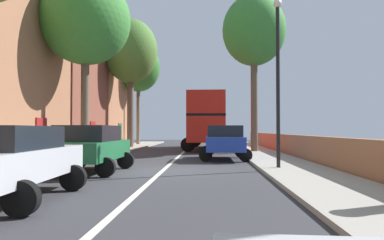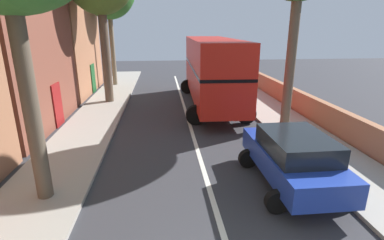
% 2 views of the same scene
% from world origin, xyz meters
% --- Properties ---
extents(ground_plane, '(84.00, 84.00, 0.00)m').
position_xyz_m(ground_plane, '(0.00, 0.00, 0.00)').
color(ground_plane, '#333338').
extents(road_centre_line, '(0.16, 54.00, 0.01)m').
position_xyz_m(road_centre_line, '(0.00, 0.00, 0.00)').
color(road_centre_line, silver).
rests_on(road_centre_line, ground).
extents(sidewalk_left, '(2.60, 60.00, 0.12)m').
position_xyz_m(sidewalk_left, '(-4.90, 0.00, 0.06)').
color(sidewalk_left, '#9E998E').
rests_on(sidewalk_left, ground).
extents(sidewalk_right, '(2.60, 60.00, 0.12)m').
position_xyz_m(sidewalk_right, '(4.90, 0.00, 0.06)').
color(sidewalk_right, '#9E998E').
rests_on(sidewalk_right, ground).
extents(boundary_wall_right, '(0.36, 54.00, 1.24)m').
position_xyz_m(boundary_wall_right, '(6.45, 0.00, 0.62)').
color(boundary_wall_right, '#9E6647').
rests_on(boundary_wall_right, ground).
extents(double_decker_bus, '(3.80, 10.99, 4.06)m').
position_xyz_m(double_decker_bus, '(1.70, 15.06, 2.35)').
color(double_decker_bus, red).
rests_on(double_decker_bus, ground).
extents(parked_car_blue_right_1, '(2.52, 4.28, 1.73)m').
position_xyz_m(parked_car_blue_right_1, '(2.50, 5.14, 0.98)').
color(parked_car_blue_right_1, '#1E389E').
rests_on(parked_car_blue_right_1, ground).
extents(parked_car_silver_left_2, '(2.54, 4.53, 1.60)m').
position_xyz_m(parked_car_silver_left_2, '(-2.50, -6.04, 0.92)').
color(parked_car_silver_left_2, '#B7BABF').
rests_on(parked_car_silver_left_2, ground).
extents(parked_car_green_left_3, '(2.57, 4.31, 1.67)m').
position_xyz_m(parked_car_green_left_3, '(-2.50, -0.69, 0.95)').
color(parked_car_green_left_3, '#1E6038').
rests_on(parked_car_green_left_3, ground).
extents(street_tree_left_0, '(4.65, 4.65, 9.40)m').
position_xyz_m(street_tree_left_0, '(-4.70, 5.14, 7.18)').
color(street_tree_left_0, brown).
rests_on(street_tree_left_0, sidewalk_left).
extents(street_tree_right_1, '(4.17, 4.17, 10.37)m').
position_xyz_m(street_tree_right_1, '(4.72, 10.82, 8.05)').
color(street_tree_right_1, brown).
rests_on(street_tree_right_1, sidewalk_right).
extents(street_tree_left_2, '(4.41, 4.41, 10.57)m').
position_xyz_m(street_tree_left_2, '(-4.74, 16.39, 7.95)').
color(street_tree_left_2, brown).
rests_on(street_tree_left_2, sidewalk_left).
extents(street_tree_left_6, '(4.25, 4.25, 9.93)m').
position_xyz_m(street_tree_left_6, '(-5.23, 22.35, 7.63)').
color(street_tree_left_6, '#7A6B56').
rests_on(street_tree_left_6, sidewalk_left).
extents(lamppost_right, '(0.32, 0.32, 6.31)m').
position_xyz_m(lamppost_right, '(4.30, 0.23, 3.81)').
color(lamppost_right, black).
rests_on(lamppost_right, sidewalk_right).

